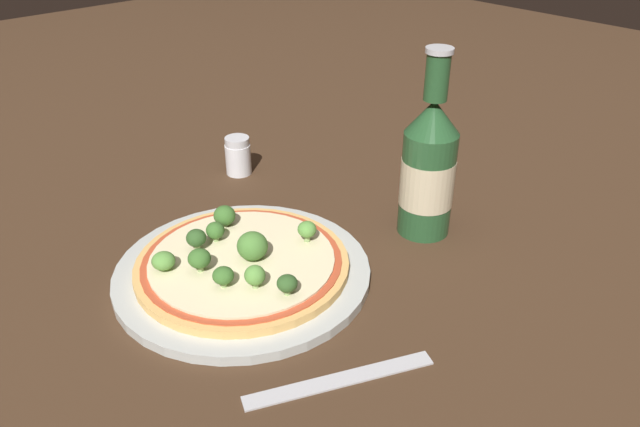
{
  "coord_description": "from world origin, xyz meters",
  "views": [
    {
      "loc": [
        0.52,
        -0.35,
        0.43
      ],
      "look_at": [
        0.05,
        0.09,
        0.06
      ],
      "focal_mm": 35.0,
      "sensor_mm": 36.0,
      "label": 1
    }
  ],
  "objects_px": {
    "pizza": "(242,263)",
    "beer_bottle": "(428,168)",
    "fork": "(340,379)",
    "pepper_shaker": "(238,156)"
  },
  "relations": [
    {
      "from": "pizza",
      "to": "beer_bottle",
      "type": "relative_size",
      "value": 1.03
    },
    {
      "from": "beer_bottle",
      "to": "fork",
      "type": "height_order",
      "value": "beer_bottle"
    },
    {
      "from": "fork",
      "to": "pepper_shaker",
      "type": "bearing_deg",
      "value": 89.38
    },
    {
      "from": "pizza",
      "to": "fork",
      "type": "distance_m",
      "value": 0.2
    },
    {
      "from": "pepper_shaker",
      "to": "fork",
      "type": "height_order",
      "value": "pepper_shaker"
    },
    {
      "from": "pizza",
      "to": "pepper_shaker",
      "type": "relative_size",
      "value": 4.21
    },
    {
      "from": "pizza",
      "to": "pepper_shaker",
      "type": "xyz_separation_m",
      "value": [
        -0.22,
        0.16,
        0.01
      ]
    },
    {
      "from": "pizza",
      "to": "fork",
      "type": "height_order",
      "value": "pizza"
    },
    {
      "from": "beer_bottle",
      "to": "pepper_shaker",
      "type": "relative_size",
      "value": 4.09
    },
    {
      "from": "fork",
      "to": "pizza",
      "type": "bearing_deg",
      "value": 104.35
    }
  ]
}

